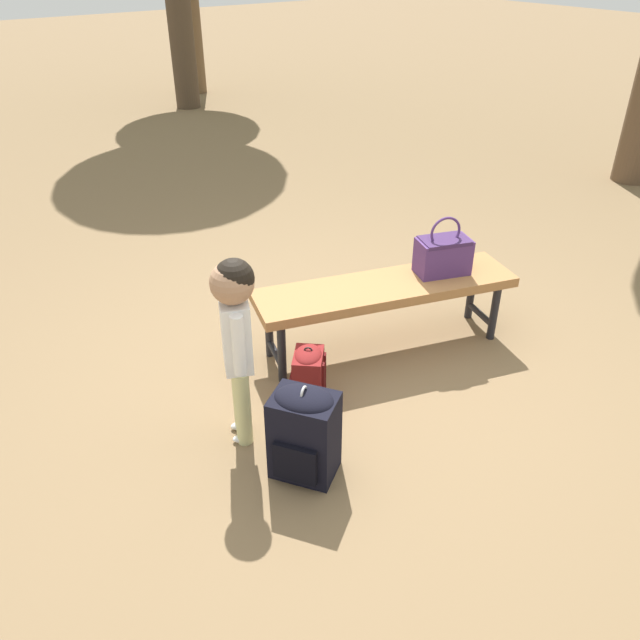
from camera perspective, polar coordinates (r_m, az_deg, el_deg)
ground_plane at (r=3.79m, az=1.16°, el=-4.86°), size 40.00×40.00×0.00m
park_bench at (r=3.85m, az=5.93°, el=2.51°), size 1.65×0.84×0.45m
handbag at (r=3.95m, az=11.01°, el=5.85°), size 0.36×0.28×0.37m
child_standing at (r=2.99m, az=-7.58°, el=-0.41°), size 0.21×0.26×1.02m
backpack_large at (r=3.02m, az=-1.43°, el=-9.92°), size 0.35×0.37×0.51m
backpack_small at (r=3.49m, az=-1.07°, el=-4.92°), size 0.26×0.26×0.36m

